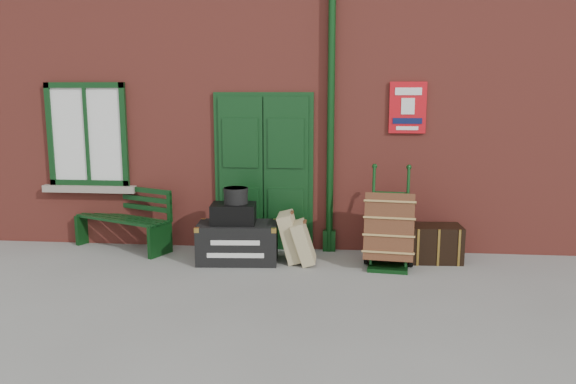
# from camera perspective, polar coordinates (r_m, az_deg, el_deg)

# --- Properties ---
(ground) EXTENTS (80.00, 80.00, 0.00)m
(ground) POSITION_cam_1_polar(r_m,az_deg,el_deg) (6.86, -1.63, -9.12)
(ground) COLOR gray
(ground) RESTS_ON ground
(station_building) EXTENTS (10.30, 4.30, 4.36)m
(station_building) POSITION_cam_1_polar(r_m,az_deg,el_deg) (9.95, 0.86, 9.53)
(station_building) COLOR #9B3D32
(station_building) RESTS_ON ground
(bench) EXTENTS (1.56, 1.03, 0.93)m
(bench) POSITION_cam_1_polar(r_m,az_deg,el_deg) (8.55, -16.18, -2.41)
(bench) COLOR black
(bench) RESTS_ON ground
(houdini_trunk) EXTENTS (1.10, 0.67, 0.53)m
(houdini_trunk) POSITION_cam_1_polar(r_m,az_deg,el_deg) (7.61, -5.14, -5.12)
(houdini_trunk) COLOR black
(houdini_trunk) RESTS_ON ground
(strongbox) EXTENTS (0.62, 0.47, 0.27)m
(strongbox) POSITION_cam_1_polar(r_m,az_deg,el_deg) (7.52, -5.56, -2.19)
(strongbox) COLOR black
(strongbox) RESTS_ON houdini_trunk
(hatbox) EXTENTS (0.34, 0.34, 0.21)m
(hatbox) POSITION_cam_1_polar(r_m,az_deg,el_deg) (7.50, -5.32, -0.36)
(hatbox) COLOR black
(hatbox) RESTS_ON strongbox
(suitcase_back) EXTENTS (0.35, 0.47, 0.68)m
(suitcase_back) POSITION_cam_1_polar(r_m,az_deg,el_deg) (7.58, 0.27, -4.56)
(suitcase_back) COLOR tan
(suitcase_back) RESTS_ON ground
(suitcase_front) EXTENTS (0.34, 0.42, 0.58)m
(suitcase_front) POSITION_cam_1_polar(r_m,az_deg,el_deg) (7.48, 1.57, -5.14)
(suitcase_front) COLOR tan
(suitcase_front) RESTS_ON ground
(porter_trolley) EXTENTS (0.70, 0.74, 1.30)m
(porter_trolley) POSITION_cam_1_polar(r_m,az_deg,el_deg) (7.44, 10.25, -3.71)
(porter_trolley) COLOR #0C3311
(porter_trolley) RESTS_ON ground
(dark_trunk) EXTENTS (0.71, 0.48, 0.50)m
(dark_trunk) POSITION_cam_1_polar(r_m,az_deg,el_deg) (7.86, 14.70, -5.06)
(dark_trunk) COLOR black
(dark_trunk) RESTS_ON ground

